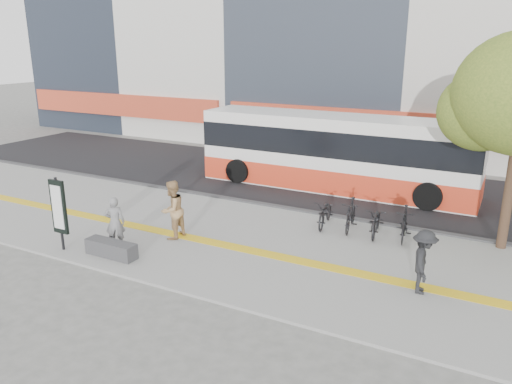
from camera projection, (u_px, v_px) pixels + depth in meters
The scene contains 12 objects.
ground at pixel (211, 261), 14.15m from camera, with size 120.00×120.00×0.00m, color #60605B.
sidewalk at pixel (238, 242), 15.41m from camera, with size 40.00×7.00×0.08m, color gray.
tactile_strip at pixel (229, 246), 14.97m from camera, with size 40.00×0.45×0.01m, color yellow.
street at pixel (323, 183), 21.76m from camera, with size 40.00×8.00×0.06m, color black.
curb at pixel (285, 209), 18.36m from camera, with size 40.00×0.25×0.14m, color #38383B.
bench at pixel (111, 249), 14.21m from camera, with size 1.60×0.45×0.45m, color #38383B.
signboard at pixel (59, 208), 14.36m from camera, with size 0.55×0.10×2.20m.
bus at pixel (335, 155), 20.62m from camera, with size 11.36×2.69×3.02m.
bicycle_row at pixel (362, 218), 15.95m from camera, with size 3.34×1.82×1.02m.
seated_woman at pixel (115, 222), 14.67m from camera, with size 0.57×0.38×1.57m, color black.
pedestrian_tan at pixel (172, 210), 15.34m from camera, with size 0.89×0.70×1.84m, color tan.
pedestrian_dark at pixel (423, 262), 12.00m from camera, with size 1.04×0.60×1.60m, color black.
Camera 1 is at (7.18, -10.89, 5.95)m, focal length 35.07 mm.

